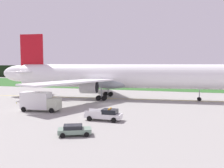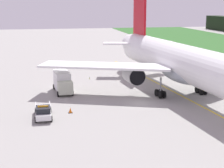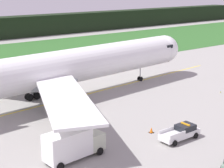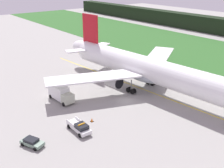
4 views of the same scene
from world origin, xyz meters
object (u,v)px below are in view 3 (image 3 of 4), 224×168
Objects in this scene: airliner at (59,69)px; ops_pickup_truck at (181,132)px; catering_truck at (73,144)px; apron_cone at (151,130)px.

airliner is 23.93m from ops_pickup_truck.
apron_cone is (12.25, 0.22, -1.49)m from catering_truck.
catering_truck reaches higher than apron_cone.
catering_truck is 9.87× the size of apron_cone.
airliner is at bearing 64.57° from catering_truck.
apron_cone is at bearing 1.04° from catering_truck.
catering_truck reaches higher than ops_pickup_truck.
airliner is 10.74× the size of ops_pickup_truck.
catering_truck is at bearing -178.96° from apron_cone.
airliner is 20.16m from apron_cone.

